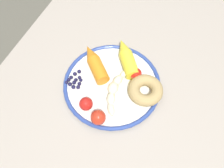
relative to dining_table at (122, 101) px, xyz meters
The scene contains 11 objects.
ground_plane 0.67m from the dining_table, ahead, with size 6.00×6.00×0.00m, color #5D594C.
dining_table is the anchor object (origin of this frame).
plate 0.11m from the dining_table, 109.43° to the left, with size 0.29×0.29×0.02m.
banana 0.13m from the dining_table, 155.21° to the left, with size 0.17×0.06×0.03m.
carrot_orange 0.17m from the dining_table, 76.97° to the left, with size 0.12×0.13×0.04m.
carrot_yellow 0.15m from the dining_table, 16.53° to the left, with size 0.13×0.12×0.04m.
donut 0.14m from the dining_table, 92.40° to the right, with size 0.10×0.10×0.03m, color tan.
blueberry_pile 0.18m from the dining_table, 109.89° to the left, with size 0.06×0.05×0.02m.
tomato_near 0.18m from the dining_table, behind, with size 0.04×0.04×0.04m, color red.
tomato_mid 0.13m from the dining_table, 29.29° to the right, with size 0.04×0.04×0.04m, color red.
tomato_far 0.18m from the dining_table, 147.90° to the left, with size 0.04×0.04×0.04m, color red.
Camera 1 is at (-0.33, -0.11, 1.41)m, focal length 39.48 mm.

